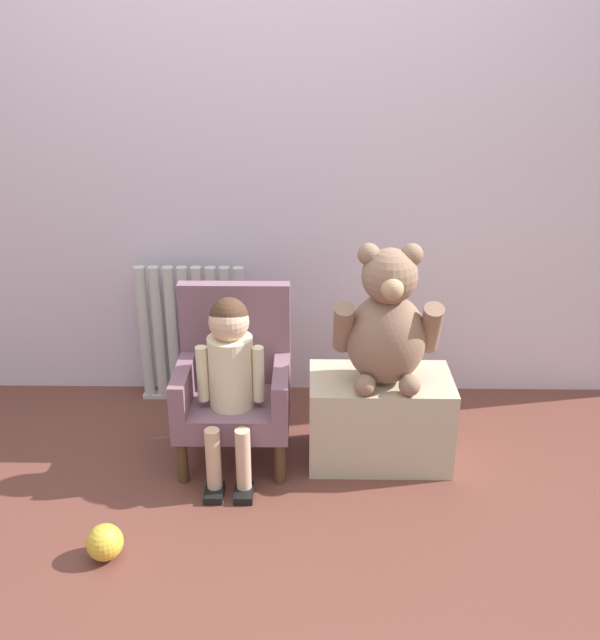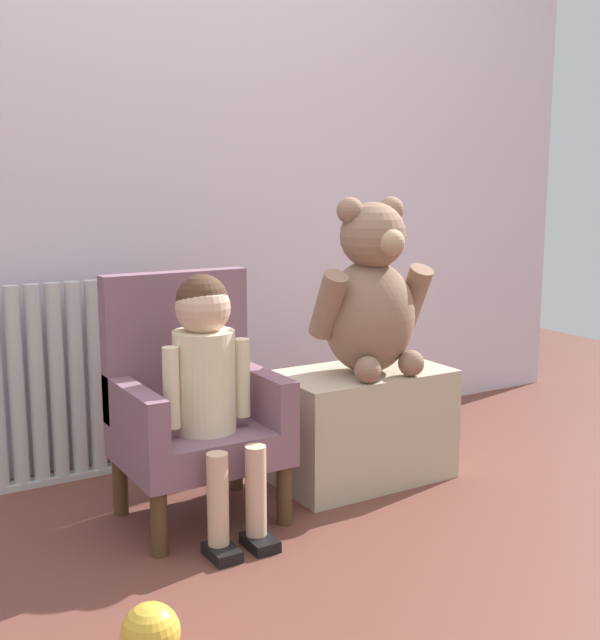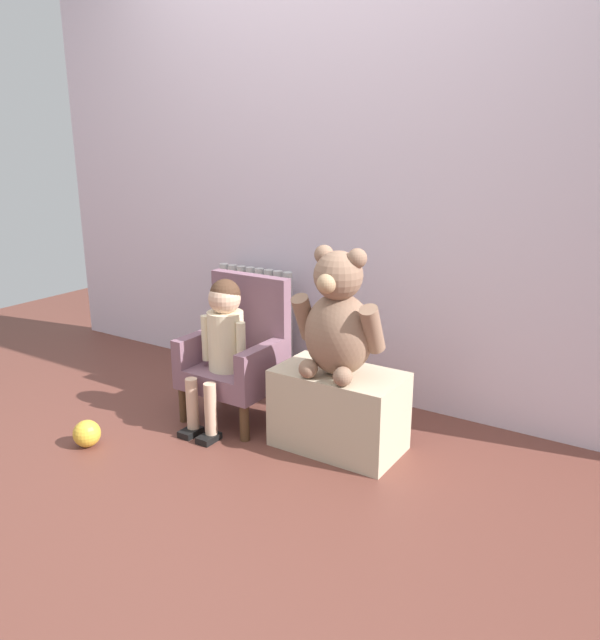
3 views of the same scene
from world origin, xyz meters
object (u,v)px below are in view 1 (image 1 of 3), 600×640
Objects in this scene: low_bench at (379,418)px; large_teddy_bear at (387,324)px; child_figure at (230,364)px; radiator at (193,335)px; child_armchair at (234,382)px; toy_ball at (105,542)px.

large_teddy_bear is (0.01, -0.03, 0.42)m from low_bench.
large_teddy_bear reaches higher than low_bench.
child_figure is at bearing -171.46° from low_bench.
child_armchair is at bearing -62.78° from radiator.
toy_ball is at bearing -97.27° from radiator.
child_figure is at bearing -67.58° from radiator.
child_figure is at bearing 54.30° from toy_ball.
large_teddy_bear is (0.58, -0.06, 0.28)m from child_armchair.
child_armchair is 5.72× the size of toy_ball.
radiator is 1.17× the size of large_teddy_bear.
radiator is at bearing 149.33° from low_bench.
toy_ball is at bearing -125.70° from child_figure.
child_armchair is at bearing 177.43° from low_bench.
radiator reaches higher than low_bench.
large_teddy_bear reaches higher than child_figure.
low_bench is 4.55× the size of toy_ball.
child_figure is 1.28× the size of low_bench.
child_armchair is at bearing 174.40° from large_teddy_bear.
radiator is 0.91× the size of child_figure.
child_armchair is 0.77m from toy_ball.
radiator is at bearing 117.22° from child_armchair.
low_bench is at bearing 32.51° from toy_ball.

